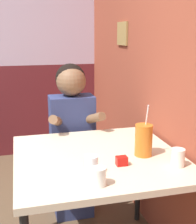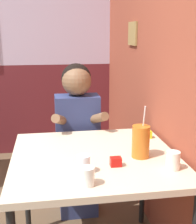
% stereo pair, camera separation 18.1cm
% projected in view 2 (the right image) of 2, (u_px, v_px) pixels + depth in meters
% --- Properties ---
extents(brick_wall_right, '(0.08, 4.51, 2.70)m').
position_uv_depth(brick_wall_right, '(142.00, 48.00, 2.61)').
color(brick_wall_right, brown).
rests_on(brick_wall_right, ground_plane).
extents(main_table, '(0.96, 0.95, 0.78)m').
position_uv_depth(main_table, '(95.00, 166.00, 1.85)').
color(main_table, beige).
rests_on(main_table, ground_plane).
extents(person_seated, '(0.42, 0.42, 1.25)m').
position_uv_depth(person_seated, '(78.00, 136.00, 2.47)').
color(person_seated, navy).
rests_on(person_seated, ground_plane).
extents(cocktail_pitcher, '(0.10, 0.10, 0.31)m').
position_uv_depth(cocktail_pitcher, '(141.00, 142.00, 1.79)').
color(cocktail_pitcher, '#C6661E').
rests_on(cocktail_pitcher, main_table).
extents(glass_near_pitcher, '(0.07, 0.07, 0.09)m').
position_uv_depth(glass_near_pitcher, '(83.00, 164.00, 1.60)').
color(glass_near_pitcher, silver).
rests_on(glass_near_pitcher, main_table).
extents(glass_center, '(0.07, 0.07, 0.09)m').
position_uv_depth(glass_center, '(87.00, 176.00, 1.46)').
color(glass_center, silver).
rests_on(glass_center, main_table).
extents(glass_far_side, '(0.08, 0.08, 0.10)m').
position_uv_depth(glass_far_side, '(173.00, 160.00, 1.64)').
color(glass_far_side, silver).
rests_on(glass_far_side, main_table).
extents(condiment_ketchup, '(0.06, 0.04, 0.05)m').
position_uv_depth(condiment_ketchup, '(116.00, 162.00, 1.68)').
color(condiment_ketchup, '#B7140F').
rests_on(condiment_ketchup, main_table).
extents(condiment_mustard, '(0.06, 0.04, 0.05)m').
position_uv_depth(condiment_mustard, '(147.00, 134.00, 2.13)').
color(condiment_mustard, yellow).
rests_on(condiment_mustard, main_table).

